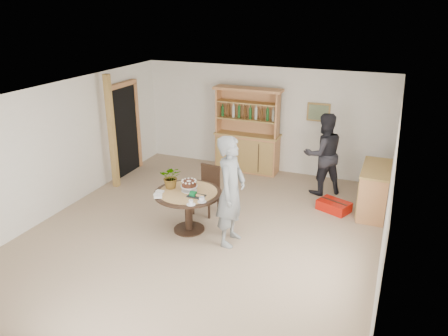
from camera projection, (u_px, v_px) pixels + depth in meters
ground at (203, 233)px, 7.86m from camera, size 7.00×7.00×0.00m
room_shell at (202, 140)px, 7.24m from camera, size 6.04×7.04×2.52m
doorway at (124, 128)px, 10.22m from camera, size 0.13×1.10×2.18m
pine_post at (112, 133)px, 9.40m from camera, size 0.12×0.12×2.50m
hutch at (248, 143)px, 10.52m from camera, size 1.62×0.54×2.04m
sideboard at (374, 190)px, 8.46m from camera, size 0.54×1.26×0.94m
dining_table at (188, 200)px, 7.74m from camera, size 1.20×1.20×0.76m
dining_chair at (208, 186)px, 8.48m from camera, size 0.47×0.47×0.95m
birthday_cake at (189, 184)px, 7.68m from camera, size 0.30×0.30×0.20m
flower_vase at (171, 177)px, 7.78m from camera, size 0.47×0.44×0.42m
gift_tray at (196, 195)px, 7.49m from camera, size 0.30×0.20×0.08m
coffee_cup_a at (202, 200)px, 7.29m from camera, size 0.15×0.15×0.09m
coffee_cup_b at (191, 203)px, 7.19m from camera, size 0.15×0.15×0.08m
napkins at (159, 194)px, 7.55m from camera, size 0.24×0.33×0.03m
teen_boy at (231, 191)px, 7.23m from camera, size 0.46×0.70×1.91m
adult_person at (323, 154)px, 9.20m from camera, size 1.09×1.04×1.77m
red_suitcase at (334, 206)px, 8.65m from camera, size 0.71×0.60×0.21m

